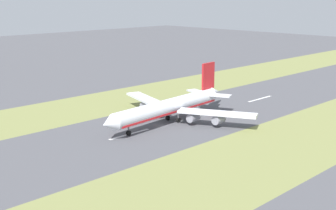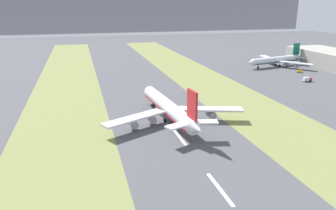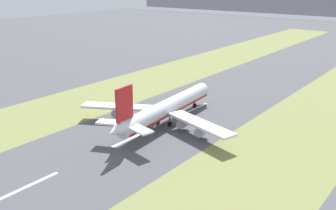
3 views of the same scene
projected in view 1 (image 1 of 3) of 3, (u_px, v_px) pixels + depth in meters
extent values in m
plane|color=#4C4C51|center=(161.00, 126.00, 174.41)|extent=(800.00, 800.00, 0.00)
cube|color=olive|center=(263.00, 154.00, 143.44)|extent=(40.00, 600.00, 0.01)
cube|color=olive|center=(90.00, 106.00, 205.38)|extent=(40.00, 600.00, 0.01)
cube|color=silver|center=(260.00, 99.00, 218.71)|extent=(1.20, 18.00, 0.01)
cube|color=silver|center=(204.00, 114.00, 191.22)|extent=(1.20, 18.00, 0.01)
cube|color=silver|center=(129.00, 134.00, 163.72)|extent=(1.20, 18.00, 0.01)
cylinder|color=silver|center=(168.00, 107.00, 176.63)|extent=(10.89, 56.31, 6.00)
cone|color=silver|center=(109.00, 124.00, 153.91)|extent=(6.30, 5.50, 5.88)
cone|color=silver|center=(215.00, 92.00, 199.55)|extent=(5.61, 6.42, 5.10)
cube|color=red|center=(168.00, 111.00, 177.02)|extent=(10.40, 54.05, 0.70)
cube|color=silver|center=(217.00, 113.00, 171.28)|extent=(28.56, 18.53, 0.90)
cube|color=silver|center=(147.00, 100.00, 193.16)|extent=(29.49, 14.20, 0.90)
cylinder|color=#93939E|center=(193.00, 117.00, 174.76)|extent=(3.61, 5.06, 3.20)
cylinder|color=#93939E|center=(219.00, 120.00, 171.75)|extent=(3.61, 5.06, 3.20)
cylinder|color=#93939E|center=(157.00, 110.00, 186.02)|extent=(3.61, 5.06, 3.20)
cylinder|color=#93939E|center=(146.00, 105.00, 194.25)|extent=(3.61, 5.06, 3.20)
cube|color=red|center=(208.00, 76.00, 194.03)|extent=(1.50, 8.04, 11.00)
cube|color=silver|center=(219.00, 95.00, 192.34)|extent=(10.92, 7.96, 0.60)
cube|color=silver|center=(197.00, 92.00, 199.21)|extent=(10.73, 6.53, 0.60)
cylinder|color=#59595E|center=(129.00, 129.00, 161.63)|extent=(0.50, 0.50, 3.20)
cylinder|color=black|center=(129.00, 133.00, 162.01)|extent=(1.05, 1.87, 1.80)
cylinder|color=#59595E|center=(178.00, 116.00, 178.10)|extent=(0.50, 0.50, 3.20)
cylinder|color=black|center=(178.00, 120.00, 178.47)|extent=(1.05, 1.87, 1.80)
cylinder|color=#59595E|center=(168.00, 114.00, 181.35)|extent=(0.50, 0.50, 3.20)
cylinder|color=black|center=(168.00, 118.00, 181.72)|extent=(1.05, 1.87, 1.80)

